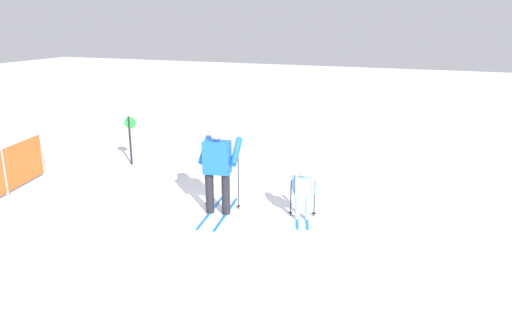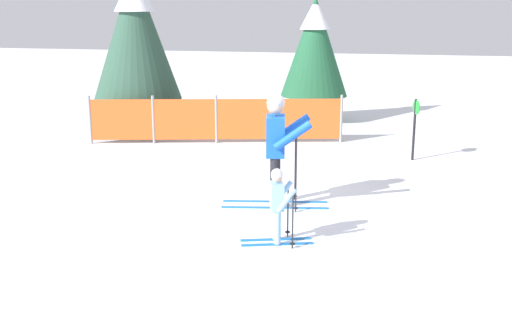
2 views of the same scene
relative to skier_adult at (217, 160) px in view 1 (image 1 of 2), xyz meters
name	(u,v)px [view 1 (image 1 of 2)]	position (x,y,z in m)	size (l,w,h in m)	color
ground_plane	(200,215)	(-0.22, 0.28, -1.06)	(60.00, 60.00, 0.00)	white
skier_adult	(217,160)	(0.00, 0.00, 0.00)	(1.70, 0.82, 1.76)	#1966B2
skier_child	(303,190)	(0.29, -1.58, -0.47)	(0.98, 0.55, 1.02)	#1966B2
trail_marker	(130,135)	(2.17, 3.48, -0.28)	(0.14, 0.26, 1.24)	black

